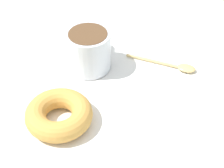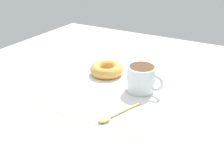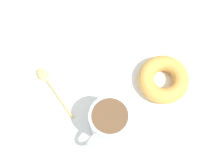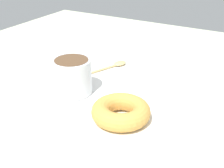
# 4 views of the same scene
# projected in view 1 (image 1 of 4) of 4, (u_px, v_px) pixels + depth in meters

# --- Properties ---
(ground_plane) EXTENTS (1.20, 1.20, 0.02)m
(ground_plane) POSITION_uv_depth(u_px,v_px,m) (112.00, 99.00, 0.69)
(ground_plane) COLOR beige
(napkin) EXTENTS (0.36, 0.36, 0.00)m
(napkin) POSITION_uv_depth(u_px,v_px,m) (112.00, 93.00, 0.69)
(napkin) COLOR white
(napkin) RESTS_ON ground_plane
(coffee_cup) EXTENTS (0.12, 0.09, 0.08)m
(coffee_cup) POSITION_uv_depth(u_px,v_px,m) (89.00, 49.00, 0.71)
(coffee_cup) COLOR silver
(coffee_cup) RESTS_ON napkin
(donut) EXTENTS (0.11, 0.11, 0.04)m
(donut) POSITION_uv_depth(u_px,v_px,m) (59.00, 114.00, 0.62)
(donut) COLOR gold
(donut) RESTS_ON napkin
(spoon) EXTENTS (0.07, 0.14, 0.01)m
(spoon) POSITION_uv_depth(u_px,v_px,m) (176.00, 66.00, 0.73)
(spoon) COLOR #D8B772
(spoon) RESTS_ON napkin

